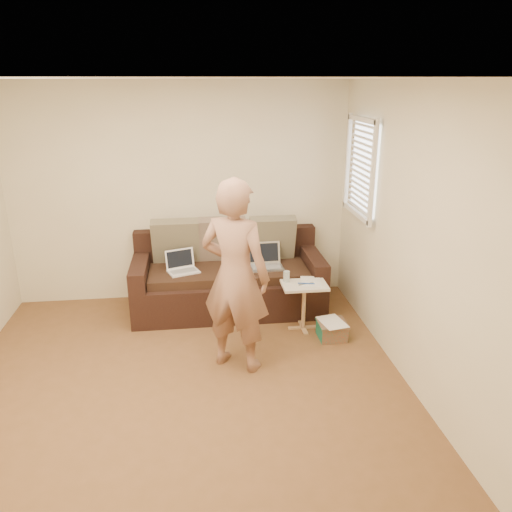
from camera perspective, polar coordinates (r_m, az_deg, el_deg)
name	(u,v)px	position (r m, az deg, el deg)	size (l,w,h in m)	color
floor	(184,399)	(4.52, -8.15, -15.82)	(4.50, 4.50, 0.00)	brown
ceiling	(166,78)	(3.70, -10.17, 19.26)	(4.50, 4.50, 0.00)	white
wall_back	(181,194)	(6.09, -8.58, 6.96)	(4.00, 4.00, 0.00)	beige
wall_front	(162,468)	(1.95, -10.65, -22.62)	(4.00, 4.00, 0.00)	beige
wall_right	(423,246)	(4.33, 18.41, 1.04)	(4.50, 4.50, 0.00)	beige
window_blinds	(361,168)	(5.57, 11.86, 9.81)	(0.12, 0.88, 1.08)	white
sofa	(228,275)	(5.90, -3.16, -2.16)	(2.20, 0.95, 0.85)	black
pillow_left	(176,241)	(5.99, -9.13, 1.67)	(0.55, 0.14, 0.55)	brown
pillow_mid	(222,239)	(6.00, -3.88, 1.91)	(0.55, 0.14, 0.55)	brown
pillow_right	(272,238)	(6.03, 1.84, 2.03)	(0.55, 0.14, 0.55)	brown
laptop_silver	(266,268)	(5.83, 1.20, -1.39)	(0.38, 0.28, 0.26)	#B7BABC
laptop_white	(184,272)	(5.77, -8.24, -1.85)	(0.33, 0.24, 0.24)	white
person	(235,276)	(4.54, -2.38, -2.31)	(0.67, 0.45, 1.82)	#936050
side_table	(304,306)	(5.50, 5.44, -5.73)	(0.48, 0.34, 0.53)	silver
drinking_glass	(286,277)	(5.41, 3.48, -2.35)	(0.07, 0.07, 0.12)	silver
scissors	(306,284)	(5.38, 5.72, -3.14)	(0.18, 0.10, 0.02)	silver
paper_on_table	(311,281)	(5.46, 6.26, -2.89)	(0.21, 0.30, 0.00)	white
striped_box	(332,330)	(5.41, 8.62, -8.29)	(0.30, 0.30, 0.19)	red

